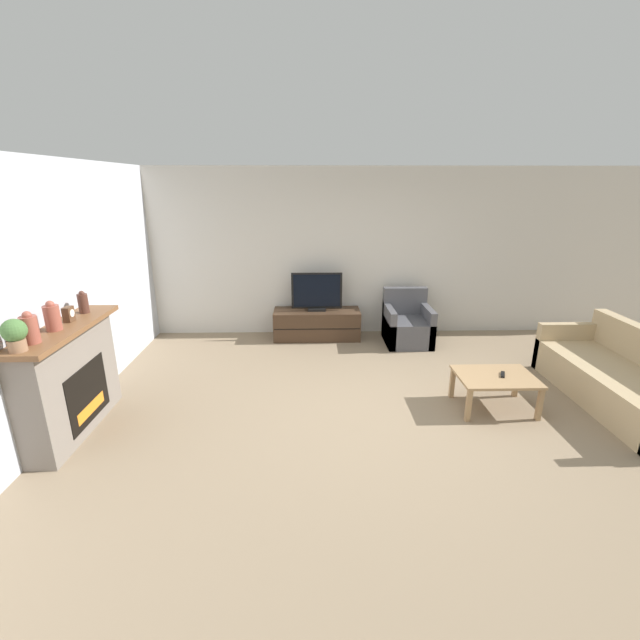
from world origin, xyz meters
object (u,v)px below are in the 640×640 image
object	(u,v)px
mantel_vase_centre_left	(52,317)
mantel_clock	(69,314)
potted_plant	(15,334)
coffee_table	(495,380)
tv_stand	(317,324)
couch	(624,382)
mantel_vase_right	(83,303)
mantel_vase_left	(30,329)
armchair	(407,326)
tv	(317,293)
remote	(503,374)
fireplace	(70,379)

from	to	relation	value
mantel_vase_centre_left	mantel_clock	bearing A→B (deg)	89.83
potted_plant	coffee_table	world-z (taller)	potted_plant
tv_stand	couch	size ratio (longest dim) A/B	0.65
mantel_vase_right	potted_plant	size ratio (longest dim) A/B	0.87
mantel_vase_left	couch	world-z (taller)	mantel_vase_left
coffee_table	armchair	bearing A→B (deg)	103.66
mantel_clock	tv	size ratio (longest dim) A/B	0.19
mantel_vase_centre_left	couch	bearing A→B (deg)	4.80
mantel_clock	remote	distance (m)	4.61
mantel_vase_left	remote	distance (m)	4.68
fireplace	armchair	xyz separation A→B (m)	(3.96, 2.45, -0.30)
tv_stand	tv	xyz separation A→B (m)	(0.00, -0.00, 0.53)
armchair	mantel_clock	bearing A→B (deg)	-149.69
fireplace	potted_plant	size ratio (longest dim) A/B	5.46
mantel_vase_centre_left	coffee_table	xyz separation A→B (m)	(4.46, 0.44, -0.91)
mantel_vase_left	tv_stand	xyz separation A→B (m)	(2.51, 3.14, -1.02)
coffee_table	mantel_vase_left	bearing A→B (deg)	-170.12
mantel_vase_centre_left	tv_stand	size ratio (longest dim) A/B	0.20
mantel_vase_centre_left	potted_plant	xyz separation A→B (m)	(0.00, -0.53, 0.02)
mantel_vase_centre_left	tv_stand	distance (m)	3.90
mantel_clock	remote	bearing A→B (deg)	2.29
armchair	tv	bearing A→B (deg)	170.57
mantel_vase_left	coffee_table	bearing A→B (deg)	9.88
tv	armchair	xyz separation A→B (m)	(1.44, -0.24, -0.49)
mantel_vase_right	couch	distance (m)	6.05
coffee_table	remote	distance (m)	0.10
fireplace	potted_plant	bearing A→B (deg)	-88.49
armchair	couch	xyz separation A→B (m)	(2.04, -2.06, 0.00)
potted_plant	tv	distance (m)	4.20
fireplace	tv_stand	distance (m)	3.71
tv	couch	distance (m)	4.19
mantel_clock	potted_plant	bearing A→B (deg)	-90.06
couch	tv_stand	bearing A→B (deg)	146.43
tv	armchair	world-z (taller)	tv
potted_plant	remote	size ratio (longest dim) A/B	1.80
mantel_clock	fireplace	bearing A→B (deg)	-96.66
mantel_clock	coffee_table	world-z (taller)	mantel_clock
fireplace	remote	bearing A→B (deg)	4.17
coffee_table	potted_plant	bearing A→B (deg)	-167.80
mantel_clock	potted_plant	size ratio (longest dim) A/B	0.55
tv	coffee_table	xyz separation A→B (m)	(1.95, -2.37, -0.41)
tv_stand	tv	size ratio (longest dim) A/B	1.72
coffee_table	couch	size ratio (longest dim) A/B	0.40
mantel_clock	armchair	distance (m)	4.66
potted_plant	couch	distance (m)	6.15
mantel_vase_right	armchair	bearing A→B (deg)	26.94
mantel_vase_left	tv	bearing A→B (deg)	51.43
tv_stand	mantel_vase_right	bearing A→B (deg)	-138.16
mantel_vase_centre_left	mantel_vase_right	size ratio (longest dim) A/B	1.19
mantel_vase_right	mantel_clock	size ratio (longest dim) A/B	1.60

